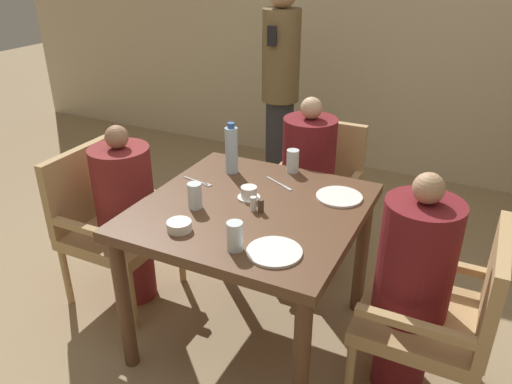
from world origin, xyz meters
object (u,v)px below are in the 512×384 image
chair_far_side (315,186)px  glass_tall_far (293,161)px  chair_left_side (108,219)px  plate_main_left (339,197)px  bowl_small (179,226)px  chair_right_side (443,311)px  diner_in_right_chair (412,287)px  glass_tall_mid (235,236)px  diner_in_far_chair (308,183)px  teacup_with_saucer (249,193)px  glass_tall_near (195,196)px  water_bottle (232,150)px  standing_host (280,86)px  diner_in_left_chair (127,214)px  plate_main_right (274,252)px

chair_far_side → glass_tall_far: size_ratio=7.09×
chair_left_side → plate_main_left: bearing=11.7°
plate_main_left → bowl_small: bearing=-131.4°
plate_main_left → chair_right_side: bearing=-24.9°
diner_in_right_chair → plate_main_left: diner_in_right_chair is taller
chair_right_side → bowl_small: chair_right_side is taller
chair_far_side → glass_tall_mid: size_ratio=7.09×
diner_in_far_chair → teacup_with_saucer: diner_in_far_chair is taller
chair_left_side → glass_tall_far: glass_tall_far is taller
plate_main_left → diner_in_right_chair: bearing=-31.7°
glass_tall_near → diner_in_far_chair: bearing=75.9°
diner_in_right_chair → water_bottle: bearing=163.7°
chair_right_side → glass_tall_mid: size_ratio=7.09×
diner_in_right_chair → glass_tall_mid: diner_in_right_chair is taller
chair_left_side → glass_tall_near: glass_tall_near is taller
chair_far_side → standing_host: (-0.57, 0.73, 0.43)m
bowl_small → standing_host: bearing=101.1°
chair_far_side → diner_in_right_chair: size_ratio=0.80×
diner_in_left_chair → glass_tall_far: 0.96m
diner_in_right_chair → plate_main_left: size_ratio=4.87×
diner_in_far_chair → glass_tall_mid: size_ratio=8.94×
plate_main_right → glass_tall_mid: bearing=-163.9°
chair_right_side → teacup_with_saucer: bearing=176.1°
glass_tall_far → chair_left_side: bearing=-154.0°
chair_far_side → diner_in_far_chair: (-0.00, -0.14, 0.09)m
chair_left_side → diner_in_left_chair: diner_in_left_chair is taller
glass_tall_near → glass_tall_mid: (0.34, -0.23, 0.00)m
standing_host → glass_tall_mid: (0.68, -2.01, -0.07)m
diner_in_left_chair → teacup_with_saucer: bearing=5.2°
glass_tall_far → diner_in_right_chair: bearing=-31.3°
chair_far_side → bowl_small: chair_far_side is taller
diner_in_left_chair → diner_in_right_chair: bearing=-0.0°
chair_far_side → glass_tall_far: glass_tall_far is taller
water_bottle → glass_tall_far: 0.33m
water_bottle → glass_tall_near: (0.04, -0.43, -0.07)m
teacup_with_saucer → glass_tall_far: (0.07, 0.39, 0.03)m
diner_in_far_chair → water_bottle: size_ratio=3.98×
chair_right_side → plate_main_left: bearing=155.1°
plate_main_left → glass_tall_near: size_ratio=1.82×
glass_tall_near → glass_tall_far: size_ratio=1.00×
bowl_small → water_bottle: (-0.09, 0.64, 0.11)m
teacup_with_saucer → chair_left_side: bearing=-175.6°
teacup_with_saucer → water_bottle: (-0.22, 0.24, 0.10)m
chair_right_side → glass_tall_near: 1.20m
diner_in_right_chair → chair_far_side: bearing=130.1°
plate_main_right → bowl_small: size_ratio=2.10×
diner_in_left_chair → diner_in_far_chair: (0.77, 0.78, 0.02)m
glass_tall_far → glass_tall_mid: bearing=-84.0°
glass_tall_far → chair_far_side: bearing=92.8°
chair_left_side → glass_tall_mid: size_ratio=7.09×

